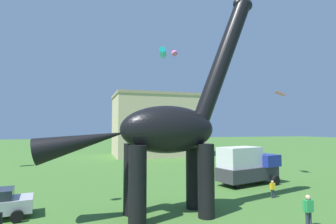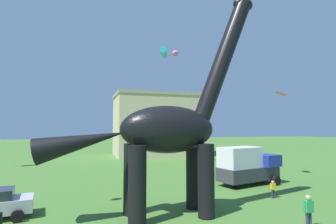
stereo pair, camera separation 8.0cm
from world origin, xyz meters
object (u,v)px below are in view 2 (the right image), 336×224
kite_mid_right (166,53)px  dinosaur_sculpture (167,129)px  person_far_spectator (308,208)px  parked_box_truck (247,165)px  person_vendor_side (273,188)px  kite_high_right (281,93)px

kite_mid_right → dinosaur_sculpture: bearing=-106.7°
person_far_spectator → kite_mid_right: (-0.14, 23.19, 14.13)m
dinosaur_sculpture → parked_box_truck: dinosaur_sculpture is taller
person_far_spectator → kite_mid_right: size_ratio=0.54×
person_far_spectator → kite_mid_right: kite_mid_right is taller
parked_box_truck → person_far_spectator: 9.93m
person_vendor_side → kite_mid_right: kite_mid_right is taller
parked_box_truck → kite_mid_right: (-3.14, 13.75, 13.45)m
parked_box_truck → kite_high_right: size_ratio=3.80×
person_far_spectator → kite_high_right: kite_high_right is taller
kite_mid_right → parked_box_truck: bearing=-77.1°
kite_mid_right → person_vendor_side: bearing=-83.0°
person_far_spectator → kite_high_right: (8.16, 11.14, 7.32)m
parked_box_truck → kite_mid_right: 19.48m
dinosaur_sculpture → parked_box_truck: (8.97, 5.66, -3.10)m
kite_mid_right → kite_high_right: kite_mid_right is taller
dinosaur_sculpture → person_vendor_side: bearing=9.1°
person_far_spectator → kite_high_right: bearing=83.6°
person_far_spectator → kite_mid_right: bearing=120.2°
person_vendor_side → kite_high_right: kite_high_right is taller
kite_high_right → kite_mid_right: bearing=124.6°
parked_box_truck → person_far_spectator: (-3.00, -9.44, -0.68)m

